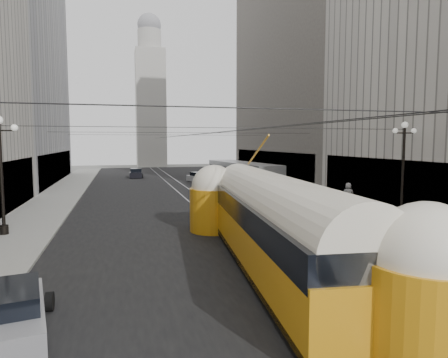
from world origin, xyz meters
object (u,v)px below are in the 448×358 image
streetcar (274,223)px  pedestrian_crossing_a (359,306)px  sedan_silver (9,314)px  pedestrian_crossing_b (430,280)px  pedestrian_sidewalk_right (348,194)px  city_bus (243,177)px

streetcar → pedestrian_crossing_a: streetcar is taller
sedan_silver → pedestrian_crossing_b: bearing=-6.0°
sedan_silver → pedestrian_crossing_a: pedestrian_crossing_a is taller
pedestrian_crossing_a → streetcar: bearing=7.9°
sedan_silver → pedestrian_crossing_b: 12.29m
sedan_silver → pedestrian_crossing_b: (12.22, -1.28, 0.27)m
pedestrian_crossing_a → pedestrian_sidewalk_right: 21.43m
sedan_silver → streetcar: bearing=21.1°
streetcar → city_bus: size_ratio=1.41×
city_bus → pedestrian_crossing_a: size_ratio=7.71×
pedestrian_crossing_a → pedestrian_crossing_b: (3.21, 1.09, 0.05)m
sedan_silver → pedestrian_crossing_a: 9.32m
city_bus → pedestrian_sidewalk_right: (5.52, -9.94, -0.65)m
streetcar → city_bus: streetcar is taller
pedestrian_sidewalk_right → sedan_silver: bearing=59.6°
city_bus → sedan_silver: bearing=-119.3°
city_bus → pedestrian_crossing_a: (-5.53, -28.29, -0.90)m
pedestrian_sidewalk_right → pedestrian_crossing_a: bearing=80.0°
streetcar → pedestrian_crossing_b: 5.88m
pedestrian_crossing_a → pedestrian_crossing_b: pedestrian_crossing_b is taller
streetcar → city_bus: 23.20m
streetcar → pedestrian_crossing_a: size_ratio=10.85×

